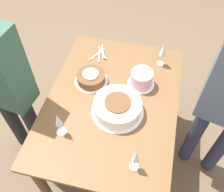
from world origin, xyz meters
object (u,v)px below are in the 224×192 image
(wine_glass_extra, at_px, (163,50))
(cake_center_white, at_px, (118,107))
(person_cutting, at_px, (1,81))
(cake_front_chocolate, at_px, (91,78))
(wine_glass_near, at_px, (58,121))
(cake_back_decorated, at_px, (141,79))
(wine_glass_far, at_px, (136,157))

(wine_glass_extra, bearing_deg, cake_center_white, -23.81)
(wine_glass_extra, bearing_deg, person_cutting, -60.88)
(cake_front_chocolate, height_order, wine_glass_near, wine_glass_near)
(cake_back_decorated, relative_size, wine_glass_extra, 0.97)
(cake_center_white, height_order, cake_front_chocolate, cake_center_white)
(cake_center_white, distance_m, wine_glass_far, 0.42)
(cake_center_white, height_order, wine_glass_near, wine_glass_near)
(cake_center_white, relative_size, cake_front_chocolate, 1.44)
(wine_glass_far, bearing_deg, cake_front_chocolate, -143.46)
(cake_center_white, bearing_deg, wine_glass_near, -52.52)
(cake_front_chocolate, xyz_separation_m, wine_glass_far, (0.60, 0.44, 0.10))
(cake_front_chocolate, bearing_deg, wine_glass_far, 36.54)
(wine_glass_near, distance_m, wine_glass_extra, 0.97)
(cake_front_chocolate, height_order, wine_glass_extra, wine_glass_extra)
(cake_center_white, xyz_separation_m, wine_glass_extra, (-0.54, 0.24, 0.09))
(wine_glass_near, xyz_separation_m, person_cutting, (-0.20, -0.49, 0.03))
(wine_glass_far, bearing_deg, wine_glass_near, -103.71)
(wine_glass_near, height_order, wine_glass_far, wine_glass_near)
(wine_glass_near, bearing_deg, cake_back_decorated, 140.58)
(wine_glass_extra, bearing_deg, wine_glass_far, -3.30)
(person_cutting, bearing_deg, wine_glass_extra, 36.90)
(cake_front_chocolate, relative_size, cake_back_decorated, 1.25)
(cake_center_white, bearing_deg, cake_front_chocolate, -131.52)
(cake_front_chocolate, bearing_deg, cake_back_decorated, 99.02)
(cake_back_decorated, xyz_separation_m, wine_glass_near, (0.53, -0.44, 0.07))
(cake_back_decorated, xyz_separation_m, person_cutting, (0.33, -0.93, 0.10))
(cake_center_white, distance_m, cake_front_chocolate, 0.34)
(cake_center_white, distance_m, cake_back_decorated, 0.31)
(wine_glass_near, height_order, wine_glass_extra, wine_glass_extra)
(cake_back_decorated, distance_m, wine_glass_extra, 0.29)
(wine_glass_far, height_order, wine_glass_extra, wine_glass_extra)
(cake_back_decorated, height_order, person_cutting, person_cutting)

